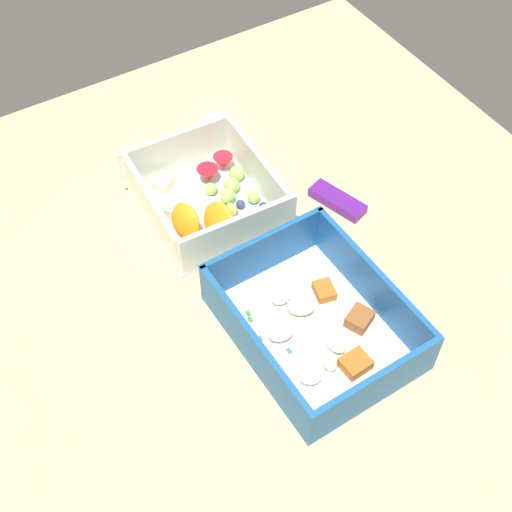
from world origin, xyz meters
TOP-DOWN VIEW (x-y plane):
  - table_surface at (0.00, 0.00)cm, footprint 80.00×80.00cm
  - pasta_container at (9.36, 0.97)cm, footprint 20.21×15.37cm
  - fruit_bowl at (-11.15, 0.13)cm, footprint 16.41×14.74cm
  - candy_bar at (-4.13, 13.60)cm, footprint 7.40×4.44cm
  - paper_cup_liner at (-22.45, 7.40)cm, footprint 4.16×4.16cm

SIDE VIEW (x-z plane):
  - table_surface at x=0.00cm, z-range 0.00..2.00cm
  - candy_bar at x=-4.13cm, z-range 2.00..3.20cm
  - paper_cup_liner at x=-22.45cm, z-range 2.00..3.90cm
  - pasta_container at x=9.36cm, z-range 0.85..7.09cm
  - fruit_bowl at x=-11.15cm, z-range 1.07..7.01cm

